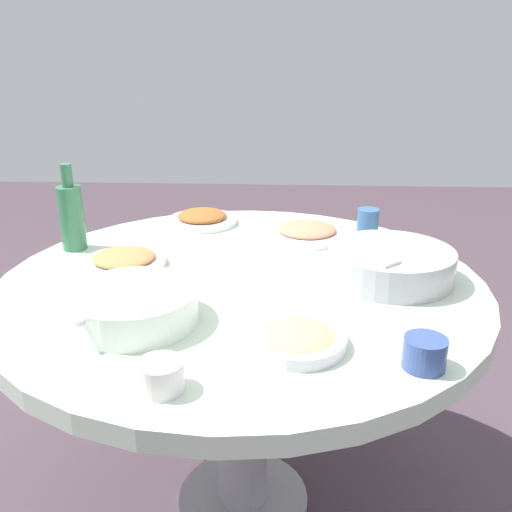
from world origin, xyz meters
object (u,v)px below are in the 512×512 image
dish_noodles (297,338)px  tea_cup_far (368,221)px  soup_bowl (133,307)px  dish_shrimp (307,232)px  round_dining_table (241,319)px  rice_bowl (390,263)px  dish_stirfry (202,218)px  tea_cup_near (161,376)px  tea_cup_side (425,353)px  dish_tofu_braise (124,260)px  green_bottle (72,215)px

dish_noodles → tea_cup_far: 0.75m
soup_bowl → dish_shrimp: bearing=145.8°
round_dining_table → soup_bowl: bearing=-40.6°
rice_bowl → dish_stirfry: rice_bowl is taller
dish_shrimp → tea_cup_near: tea_cup_near is taller
tea_cup_side → soup_bowl: bearing=-104.9°
dish_stirfry → dish_shrimp: bearing=69.8°
dish_shrimp → dish_noodles: dish_shrimp is taller
round_dining_table → tea_cup_near: 0.52m
soup_bowl → tea_cup_side: soup_bowl is taller
round_dining_table → tea_cup_near: tea_cup_near is taller
dish_shrimp → tea_cup_near: (0.81, -0.27, 0.01)m
dish_tofu_braise → tea_cup_near: bearing=21.3°
round_dining_table → dish_noodles: size_ratio=6.19×
dish_tofu_braise → tea_cup_far: tea_cup_far is taller
rice_bowl → soup_bowl: rice_bowl is taller
soup_bowl → tea_cup_far: bearing=137.5°
dish_shrimp → tea_cup_near: size_ratio=2.96×
tea_cup_near → soup_bowl: bearing=-155.8°
soup_bowl → dish_stirfry: size_ratio=1.22×
soup_bowl → dish_tofu_braise: (-0.31, -0.11, -0.02)m
round_dining_table → dish_stirfry: bearing=-160.2°
dish_stirfry → soup_bowl: bearing=-4.0°
green_bottle → tea_cup_side: green_bottle is taller
round_dining_table → rice_bowl: 0.40m
round_dining_table → tea_cup_far: size_ratio=16.25×
rice_bowl → tea_cup_far: 0.37m
dish_stirfry → rice_bowl: bearing=51.0°
green_bottle → tea_cup_near: size_ratio=3.09×
green_bottle → dish_tofu_braise: bearing=55.0°
dish_stirfry → tea_cup_side: bearing=31.9°
dish_noodles → tea_cup_side: 0.24m
dish_stirfry → dish_shrimp: dish_stirfry is taller
soup_bowl → round_dining_table: bearing=139.4°
tea_cup_near → tea_cup_side: size_ratio=1.01×
round_dining_table → green_bottle: (-0.19, -0.49, 0.21)m
dish_shrimp → tea_cup_near: bearing=-18.8°
rice_bowl → tea_cup_far: size_ratio=4.16×
green_bottle → dish_noodles: bearing=50.2°
rice_bowl → green_bottle: green_bottle is taller
soup_bowl → dish_stirfry: 0.69m
dish_noodles → green_bottle: green_bottle is taller
rice_bowl → dish_shrimp: (-0.31, -0.19, -0.02)m
tea_cup_near → tea_cup_far: size_ratio=1.07×
green_bottle → tea_cup_near: bearing=30.1°
tea_cup_far → tea_cup_side: size_ratio=0.95×
dish_tofu_braise → tea_cup_side: tea_cup_side is taller
dish_tofu_braise → green_bottle: size_ratio=0.89×
soup_bowl → tea_cup_near: soup_bowl is taller
green_bottle → tea_cup_far: (-0.19, 0.86, -0.06)m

